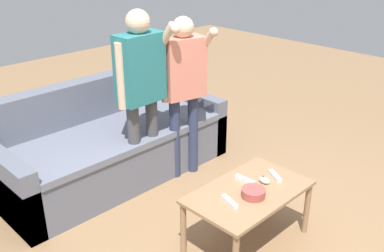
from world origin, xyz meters
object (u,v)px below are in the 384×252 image
(coffee_table, at_px, (249,198))
(snack_bowl, at_px, (253,193))
(game_remote_wand_near, at_px, (230,201))
(player_right, at_px, (184,80))
(game_remote_wand_spare, at_px, (275,176))
(game_remote_nunchuk, at_px, (264,180))
(couch, at_px, (111,144))
(player_center, at_px, (141,82))
(game_remote_wand_far, at_px, (245,180))

(coffee_table, relative_size, snack_bowl, 5.45)
(game_remote_wand_near, bearing_deg, snack_bowl, -18.59)
(player_right, distance_m, game_remote_wand_spare, 1.21)
(coffee_table, xyz_separation_m, game_remote_wand_near, (-0.22, -0.01, 0.08))
(coffee_table, distance_m, game_remote_nunchuk, 0.18)
(couch, xyz_separation_m, player_center, (0.07, -0.43, 0.71))
(player_center, relative_size, game_remote_wand_spare, 10.31)
(snack_bowl, distance_m, game_remote_wand_near, 0.19)
(coffee_table, distance_m, player_center, 1.31)
(game_remote_nunchuk, bearing_deg, coffee_table, 174.57)
(game_remote_wand_spare, bearing_deg, player_center, 104.75)
(player_center, bearing_deg, coffee_table, -88.51)
(player_center, bearing_deg, game_remote_wand_spare, -75.25)
(coffee_table, bearing_deg, game_remote_nunchuk, -5.43)
(couch, distance_m, player_center, 0.83)
(coffee_table, xyz_separation_m, player_center, (-0.03, 1.15, 0.61))
(snack_bowl, bearing_deg, player_center, 89.43)
(coffee_table, height_order, game_remote_wand_spare, game_remote_wand_spare)
(couch, relative_size, snack_bowl, 13.06)
(game_remote_nunchuk, bearing_deg, game_remote_wand_spare, -3.82)
(player_right, bearing_deg, game_remote_nunchuk, -101.98)
(player_center, bearing_deg, game_remote_wand_far, -84.36)
(game_remote_nunchuk, bearing_deg, snack_bowl, -164.90)
(game_remote_wand_far, distance_m, game_remote_wand_spare, 0.24)
(player_center, relative_size, game_remote_wand_far, 9.83)
(snack_bowl, xyz_separation_m, player_right, (0.43, 1.15, 0.46))
(coffee_table, xyz_separation_m, game_remote_wand_far, (0.07, 0.10, 0.08))
(game_remote_wand_spare, bearing_deg, player_right, 84.18)
(snack_bowl, bearing_deg, game_remote_nunchuk, 15.10)
(game_remote_nunchuk, distance_m, player_center, 1.30)
(couch, relative_size, player_right, 1.45)
(player_right, height_order, game_remote_wand_near, player_right)
(player_right, bearing_deg, couch, 134.46)
(game_remote_wand_near, height_order, game_remote_wand_far, same)
(player_center, xyz_separation_m, game_remote_wand_near, (-0.19, -1.16, -0.54))
(game_remote_nunchuk, xyz_separation_m, game_remote_wand_spare, (0.12, -0.01, -0.01))
(player_center, height_order, game_remote_wand_spare, player_center)
(player_right, distance_m, game_remote_wand_near, 1.34)
(player_center, distance_m, game_remote_wand_far, 1.19)
(coffee_table, distance_m, game_remote_wand_near, 0.24)
(player_center, bearing_deg, game_remote_nunchuk, -80.78)
(game_remote_wand_near, distance_m, game_remote_wand_spare, 0.50)
(snack_bowl, height_order, game_remote_nunchuk, snack_bowl)
(couch, distance_m, game_remote_nunchuk, 1.63)
(couch, height_order, player_right, player_right)
(coffee_table, relative_size, game_remote_wand_spare, 5.88)
(player_center, bearing_deg, player_right, -9.69)
(coffee_table, height_order, player_center, player_center)
(snack_bowl, height_order, game_remote_wand_far, snack_bowl)
(game_remote_nunchuk, height_order, player_center, player_center)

